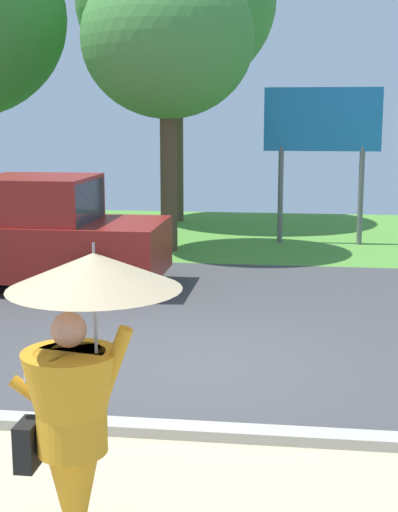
{
  "coord_description": "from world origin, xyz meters",
  "views": [
    {
      "loc": [
        1.09,
        -8.26,
        2.86
      ],
      "look_at": [
        -0.13,
        1.0,
        1.1
      ],
      "focal_mm": 51.94,
      "sensor_mm": 36.0,
      "label": 1
    }
  ],
  "objects_px": {
    "monk_pedestrian": "(78,402)",
    "pickup_truck": "(14,235)",
    "tree_center_back": "(176,1)",
    "roadside_billboard": "(322,131)",
    "tree_right_mid": "(168,40)"
  },
  "relations": [
    {
      "from": "monk_pedestrian",
      "to": "tree_right_mid",
      "type": "xyz_separation_m",
      "value": [
        -1.4,
        11.39,
        3.29
      ]
    },
    {
      "from": "tree_right_mid",
      "to": "roadside_billboard",
      "type": "bearing_deg",
      "value": 22.77
    },
    {
      "from": "monk_pedestrian",
      "to": "tree_right_mid",
      "type": "distance_m",
      "value": 11.94
    },
    {
      "from": "monk_pedestrian",
      "to": "pickup_truck",
      "type": "bearing_deg",
      "value": 106.5
    },
    {
      "from": "roadside_billboard",
      "to": "tree_right_mid",
      "type": "xyz_separation_m",
      "value": [
        -3.25,
        -1.36,
        1.86
      ]
    },
    {
      "from": "monk_pedestrian",
      "to": "pickup_truck",
      "type": "height_order",
      "value": "monk_pedestrian"
    },
    {
      "from": "pickup_truck",
      "to": "roadside_billboard",
      "type": "bearing_deg",
      "value": 36.43
    },
    {
      "from": "monk_pedestrian",
      "to": "pickup_truck",
      "type": "xyz_separation_m",
      "value": [
        -3.46,
        7.74,
        -0.26
      ]
    },
    {
      "from": "monk_pedestrian",
      "to": "pickup_truck",
      "type": "distance_m",
      "value": 8.48
    },
    {
      "from": "tree_right_mid",
      "to": "tree_center_back",
      "type": "bearing_deg",
      "value": 97.08
    },
    {
      "from": "pickup_truck",
      "to": "roadside_billboard",
      "type": "distance_m",
      "value": 7.49
    },
    {
      "from": "monk_pedestrian",
      "to": "tree_right_mid",
      "type": "height_order",
      "value": "tree_right_mid"
    },
    {
      "from": "pickup_truck",
      "to": "tree_center_back",
      "type": "height_order",
      "value": "tree_center_back"
    },
    {
      "from": "pickup_truck",
      "to": "roadside_billboard",
      "type": "relative_size",
      "value": 1.49
    },
    {
      "from": "monk_pedestrian",
      "to": "roadside_billboard",
      "type": "distance_m",
      "value": 12.97
    }
  ]
}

